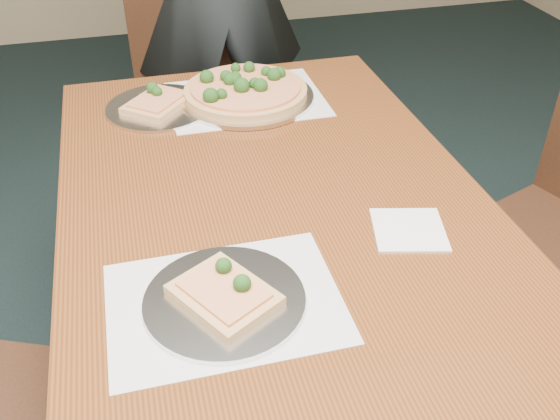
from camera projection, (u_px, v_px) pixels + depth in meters
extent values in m
cube|color=#542710|center=(280.00, 219.00, 1.31)|extent=(0.90, 1.50, 0.04)
cylinder|color=black|center=(108.00, 206.00, 1.99)|extent=(0.07, 0.07, 0.70)
cylinder|color=black|center=(339.00, 173.00, 2.15)|extent=(0.07, 0.07, 0.70)
cube|color=black|center=(199.00, 119.00, 2.27)|extent=(0.43, 0.43, 0.04)
cylinder|color=black|center=(161.00, 207.00, 2.23)|extent=(0.04, 0.04, 0.43)
cylinder|color=black|center=(153.00, 156.00, 2.51)|extent=(0.04, 0.04, 0.43)
cylinder|color=black|center=(259.00, 193.00, 2.30)|extent=(0.04, 0.04, 0.43)
cylinder|color=black|center=(241.00, 146.00, 2.58)|extent=(0.04, 0.04, 0.43)
cube|color=black|center=(187.00, 37.00, 2.27)|extent=(0.42, 0.04, 0.44)
cube|color=black|center=(556.00, 246.00, 1.68)|extent=(0.54, 0.54, 0.04)
cylinder|color=black|center=(446.00, 297.00, 1.85)|extent=(0.04, 0.04, 0.43)
cylinder|color=black|center=(524.00, 253.00, 2.02)|extent=(0.04, 0.04, 0.43)
cylinder|color=black|center=(549.00, 377.00, 1.61)|extent=(0.04, 0.04, 0.43)
cube|color=white|center=(246.00, 99.00, 1.72)|extent=(0.42, 0.32, 0.00)
cube|color=white|center=(225.00, 303.00, 1.07)|extent=(0.40, 0.30, 0.00)
cylinder|color=silver|center=(246.00, 97.00, 1.72)|extent=(0.37, 0.37, 0.01)
cylinder|color=#BD8248|center=(246.00, 91.00, 1.71)|extent=(0.34, 0.34, 0.02)
cylinder|color=#FCCD83|center=(246.00, 87.00, 1.70)|extent=(0.30, 0.30, 0.01)
sphere|color=#183D13|center=(207.00, 77.00, 1.71)|extent=(0.04, 0.04, 0.04)
sphere|color=#183D13|center=(261.00, 85.00, 1.67)|extent=(0.04, 0.04, 0.04)
sphere|color=#183D13|center=(221.00, 94.00, 1.63)|extent=(0.03, 0.03, 0.03)
sphere|color=#183D13|center=(226.00, 76.00, 1.72)|extent=(0.03, 0.03, 0.03)
sphere|color=#183D13|center=(274.00, 75.00, 1.72)|extent=(0.04, 0.04, 0.04)
sphere|color=#183D13|center=(236.00, 68.00, 1.77)|extent=(0.03, 0.03, 0.03)
sphere|color=#183D13|center=(235.00, 80.00, 1.70)|extent=(0.03, 0.03, 0.03)
sphere|color=#183D13|center=(255.00, 83.00, 1.68)|extent=(0.03, 0.03, 0.03)
sphere|color=#183D13|center=(266.00, 71.00, 1.75)|extent=(0.03, 0.03, 0.03)
sphere|color=#183D13|center=(230.00, 80.00, 1.70)|extent=(0.04, 0.04, 0.04)
sphere|color=#183D13|center=(235.00, 78.00, 1.71)|extent=(0.04, 0.04, 0.04)
sphere|color=#183D13|center=(280.00, 73.00, 1.74)|extent=(0.03, 0.03, 0.03)
sphere|color=#183D13|center=(242.00, 86.00, 1.66)|extent=(0.04, 0.04, 0.04)
sphere|color=#183D13|center=(249.00, 67.00, 1.77)|extent=(0.03, 0.03, 0.03)
sphere|color=#183D13|center=(211.00, 96.00, 1.61)|extent=(0.04, 0.04, 0.04)
cylinder|color=silver|center=(225.00, 300.00, 1.07)|extent=(0.28, 0.28, 0.01)
cube|color=#BD8248|center=(224.00, 295.00, 1.06)|extent=(0.20, 0.21, 0.02)
cube|color=#FCCD83|center=(224.00, 290.00, 1.06)|extent=(0.16, 0.17, 0.01)
sphere|color=#183D13|center=(242.00, 283.00, 1.05)|extent=(0.03, 0.03, 0.03)
sphere|color=#183D13|center=(224.00, 266.00, 1.09)|extent=(0.03, 0.03, 0.03)
cylinder|color=silver|center=(159.00, 107.00, 1.67)|extent=(0.28, 0.28, 0.01)
cube|color=#BD8248|center=(158.00, 103.00, 1.66)|extent=(0.21, 0.21, 0.02)
cube|color=#FCCD83|center=(158.00, 99.00, 1.66)|extent=(0.17, 0.17, 0.01)
sphere|color=#183D13|center=(157.00, 92.00, 1.67)|extent=(0.03, 0.03, 0.03)
sphere|color=#183D13|center=(153.00, 88.00, 1.68)|extent=(0.03, 0.03, 0.03)
cube|color=white|center=(409.00, 230.00, 1.24)|extent=(0.17, 0.17, 0.01)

